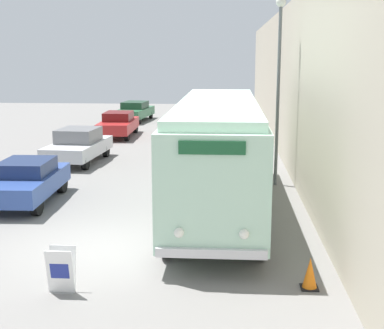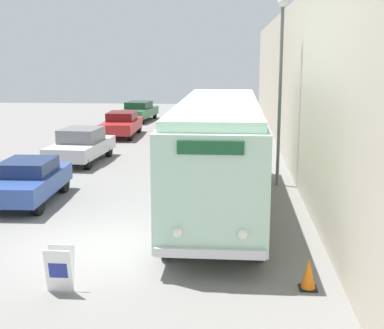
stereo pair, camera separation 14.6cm
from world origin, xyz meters
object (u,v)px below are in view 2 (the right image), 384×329
(parked_car_near, at_px, (28,180))
(traffic_cone, at_px, (309,274))
(sign_board, at_px, (60,270))
(parked_car_distant, at_px, (139,111))
(streetlamp, at_px, (281,66))
(vintage_bus, at_px, (219,148))
(parked_car_mid, at_px, (81,145))
(parked_car_far, at_px, (122,124))

(parked_car_near, distance_m, traffic_cone, 10.18)
(sign_board, height_order, parked_car_distant, parked_car_distant)
(streetlamp, height_order, parked_car_distant, streetlamp)
(streetlamp, bearing_deg, vintage_bus, -122.37)
(parked_car_near, bearing_deg, parked_car_distant, 89.27)
(sign_board, distance_m, parked_car_near, 7.25)
(streetlamp, height_order, parked_car_mid, streetlamp)
(parked_car_near, bearing_deg, sign_board, -65.54)
(parked_car_distant, distance_m, traffic_cone, 29.34)
(parked_car_near, bearing_deg, vintage_bus, -3.66)
(sign_board, relative_size, parked_car_mid, 0.21)
(streetlamp, relative_size, traffic_cone, 10.03)
(sign_board, xyz_separation_m, streetlamp, (5.08, 9.57, 3.87))
(vintage_bus, bearing_deg, parked_car_far, 112.80)
(parked_car_near, xyz_separation_m, parked_car_distant, (-0.35, 22.08, -0.01))
(parked_car_far, bearing_deg, traffic_cone, -69.49)
(parked_car_near, height_order, parked_car_distant, same)
(vintage_bus, xyz_separation_m, traffic_cone, (2.04, -5.76, -1.59))
(streetlamp, relative_size, parked_car_near, 1.62)
(parked_car_near, xyz_separation_m, traffic_cone, (8.23, -5.98, -0.40))
(vintage_bus, relative_size, parked_car_near, 2.70)
(streetlamp, xyz_separation_m, parked_car_distant, (-8.62, 19.01, -3.61))
(vintage_bus, height_order, parked_car_mid, vintage_bus)
(vintage_bus, distance_m, streetlamp, 4.57)
(parked_car_far, height_order, traffic_cone, parked_car_far)
(parked_car_far, bearing_deg, vintage_bus, -68.58)
(parked_car_mid, xyz_separation_m, parked_car_far, (0.20, 7.76, -0.02))
(vintage_bus, distance_m, parked_car_near, 6.30)
(parked_car_near, xyz_separation_m, parked_car_mid, (-0.18, 6.69, 0.04))
(parked_car_mid, bearing_deg, parked_car_distant, 94.69)
(streetlamp, bearing_deg, parked_car_near, -159.67)
(parked_car_far, bearing_deg, sign_board, -82.79)
(parked_car_far, relative_size, parked_car_distant, 0.95)
(vintage_bus, xyz_separation_m, parked_car_mid, (-6.37, 6.91, -1.14))
(parked_car_distant, bearing_deg, streetlamp, -59.69)
(traffic_cone, bearing_deg, vintage_bus, 109.51)
(streetlamp, height_order, parked_car_near, streetlamp)
(vintage_bus, bearing_deg, parked_car_distant, 106.34)
(parked_car_mid, xyz_separation_m, parked_car_distant, (-0.17, 15.39, -0.06))
(parked_car_far, distance_m, traffic_cone, 22.02)
(parked_car_far, height_order, parked_car_distant, parked_car_far)
(vintage_bus, distance_m, traffic_cone, 6.31)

